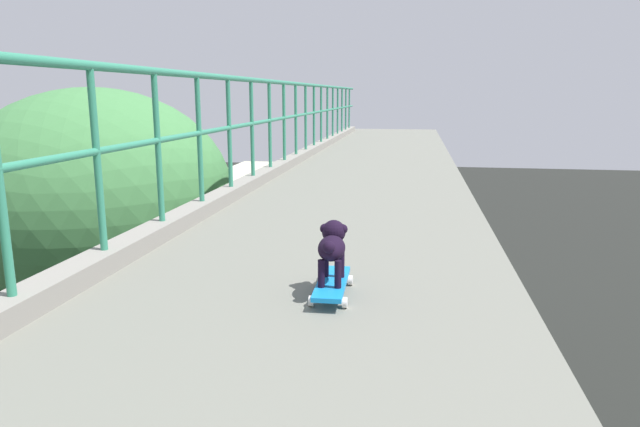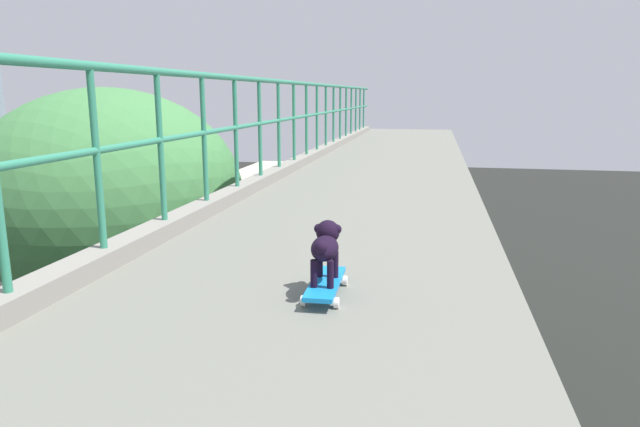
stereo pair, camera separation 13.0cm
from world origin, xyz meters
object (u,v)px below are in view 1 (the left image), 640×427
object	(u,v)px
car_blue_sixth	(102,326)
toy_skateboard	(332,284)
city_bus	(236,201)
car_green_fifth	(157,385)
small_dog	(332,245)

from	to	relation	value
car_blue_sixth	toy_skateboard	xyz separation A→B (m)	(8.56, -11.57, 5.74)
city_bus	toy_skateboard	world-z (taller)	toy_skateboard
car_green_fifth	toy_skateboard	bearing A→B (deg)	-57.67
car_blue_sixth	small_dog	bearing A→B (deg)	-53.49
car_blue_sixth	small_dog	size ratio (longest dim) A/B	11.12
car_green_fifth	small_dog	size ratio (longest dim) A/B	13.25
car_blue_sixth	city_bus	size ratio (longest dim) A/B	0.33
car_blue_sixth	city_bus	distance (m)	13.84
car_green_fifth	city_bus	distance (m)	17.31
small_dog	car_green_fifth	bearing A→B (deg)	122.36
car_green_fifth	car_blue_sixth	world-z (taller)	car_green_fifth
car_green_fifth	car_blue_sixth	xyz separation A→B (m)	(-3.21, 3.13, -0.06)
car_green_fifth	city_bus	xyz separation A→B (m)	(-3.47, 16.92, 1.15)
city_bus	car_blue_sixth	bearing A→B (deg)	-88.92
car_blue_sixth	small_dog	distance (m)	15.56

